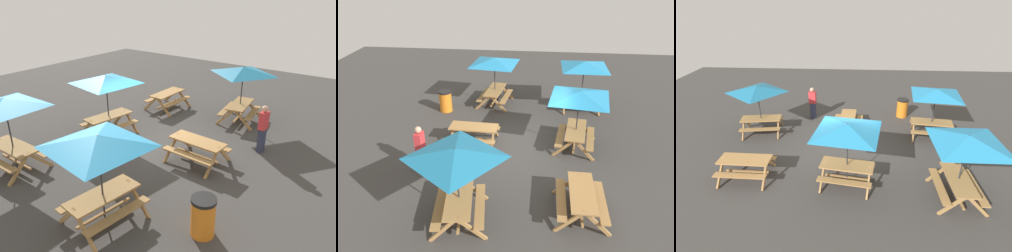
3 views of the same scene
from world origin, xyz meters
The scene contains 9 objects.
ground_plane centered at (0.00, 0.00, 0.00)m, with size 27.04×27.04×0.00m, color #3D3A38.
picnic_table_0 centered at (-3.76, -1.86, 1.99)m, with size 2.81×2.81×2.34m.
picnic_table_1 centered at (-3.65, 2.19, 1.99)m, with size 2.83×2.83×2.34m.
picnic_table_2 centered at (-0.13, 1.66, 1.99)m, with size 2.80×2.80×2.34m.
picnic_table_3 centered at (4.02, -1.78, 1.99)m, with size 2.27×2.27×2.34m.
picnic_table_4 centered at (3.45, 1.54, 0.56)m, with size 1.82×1.55×0.81m.
picnic_table_5 centered at (0.02, -2.16, 0.56)m, with size 1.60×1.86×0.81m.
trash_bin_orange centered at (-2.77, -4.03, 0.49)m, with size 0.59×0.59×0.98m.
person_standing centered at (1.91, -3.55, 0.89)m, with size 0.37×0.25×1.67m.
Camera 2 is at (10.68, 0.20, 6.57)m, focal length 35.00 mm.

